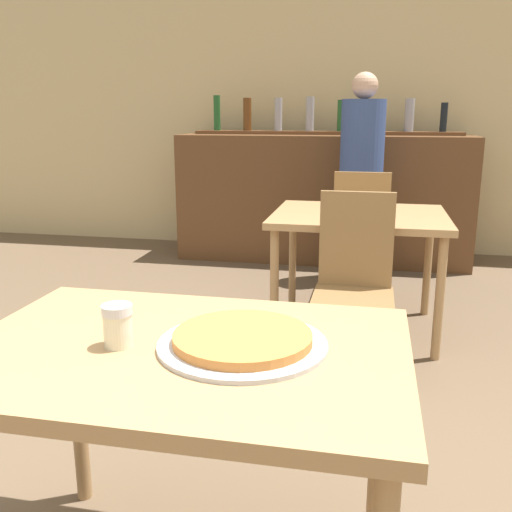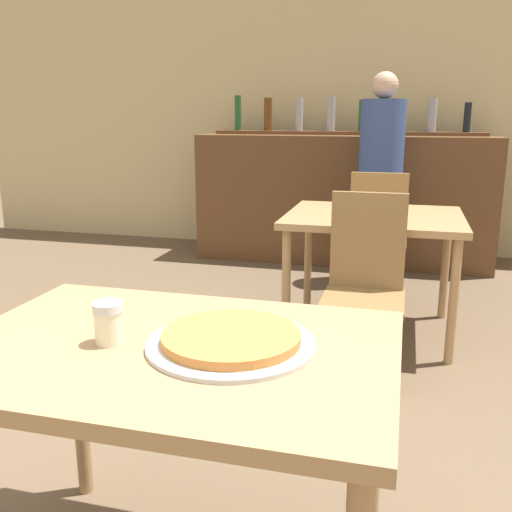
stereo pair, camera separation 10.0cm
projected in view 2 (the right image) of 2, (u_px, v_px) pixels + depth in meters
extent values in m
cube|color=#D1B784|center=(352.00, 104.00, 5.40)|extent=(8.00, 0.05, 2.80)
cube|color=#A87F51|center=(173.00, 351.00, 1.44)|extent=(1.12, 0.78, 0.04)
cylinder|color=#A87F51|center=(79.00, 400.00, 1.97)|extent=(0.05, 0.05, 0.72)
cylinder|color=#A87F51|center=(374.00, 442.00, 1.72)|extent=(0.05, 0.05, 0.72)
cube|color=#A87F51|center=(374.00, 218.00, 3.38)|extent=(1.02, 0.86, 0.04)
cylinder|color=#A87F51|center=(286.00, 289.00, 3.24)|extent=(0.05, 0.05, 0.70)
cylinder|color=#A87F51|center=(453.00, 302.00, 3.02)|extent=(0.05, 0.05, 0.70)
cylinder|color=#A87F51|center=(308.00, 258.00, 3.93)|extent=(0.05, 0.05, 0.70)
cylinder|color=#A87F51|center=(445.00, 267.00, 3.71)|extent=(0.05, 0.05, 0.70)
cube|color=brown|center=(342.00, 199.00, 5.13)|extent=(2.60, 0.56, 1.13)
cube|color=brown|center=(346.00, 133.00, 5.12)|extent=(2.39, 0.24, 0.03)
cylinder|color=#1E5123|center=(238.00, 113.00, 5.33)|extent=(0.06, 0.06, 0.32)
cylinder|color=#5B3314|center=(268.00, 114.00, 5.26)|extent=(0.08, 0.08, 0.29)
cylinder|color=#9999A3|center=(299.00, 114.00, 5.19)|extent=(0.07, 0.07, 0.29)
cylinder|color=#9999A3|center=(331.00, 114.00, 5.12)|extent=(0.07, 0.07, 0.30)
cylinder|color=#1E5123|center=(364.00, 116.00, 5.05)|extent=(0.09, 0.09, 0.27)
cylinder|color=black|center=(397.00, 118.00, 4.98)|extent=(0.09, 0.09, 0.23)
cylinder|color=#9999A3|center=(432.00, 115.00, 4.91)|extent=(0.08, 0.08, 0.28)
cylinder|color=black|center=(467.00, 117.00, 4.84)|extent=(0.06, 0.06, 0.25)
cube|color=olive|center=(363.00, 301.00, 2.82)|extent=(0.40, 0.40, 0.04)
cube|color=olive|center=(368.00, 241.00, 2.93)|extent=(0.38, 0.04, 0.50)
cylinder|color=olive|center=(322.00, 352.00, 2.76)|extent=(0.03, 0.03, 0.40)
cylinder|color=olive|center=(395.00, 359.00, 2.67)|extent=(0.03, 0.03, 0.40)
cylinder|color=olive|center=(332.00, 327.00, 3.07)|extent=(0.03, 0.03, 0.40)
cylinder|color=olive|center=(396.00, 333.00, 2.99)|extent=(0.03, 0.03, 0.40)
cube|color=olive|center=(378.00, 242.00, 4.10)|extent=(0.40, 0.40, 0.04)
cube|color=olive|center=(378.00, 210.00, 3.86)|extent=(0.38, 0.04, 0.50)
cylinder|color=olive|center=(400.00, 267.00, 4.27)|extent=(0.03, 0.03, 0.40)
cylinder|color=olive|center=(355.00, 264.00, 4.35)|extent=(0.03, 0.03, 0.40)
cylinder|color=olive|center=(400.00, 280.00, 3.95)|extent=(0.03, 0.03, 0.40)
cylinder|color=olive|center=(350.00, 276.00, 4.03)|extent=(0.03, 0.03, 0.40)
cylinder|color=#B7B7BC|center=(231.00, 344.00, 1.42)|extent=(0.43, 0.43, 0.01)
cylinder|color=#CC7A38|center=(231.00, 337.00, 1.42)|extent=(0.35, 0.35, 0.02)
cylinder|color=beige|center=(109.00, 327.00, 1.43)|extent=(0.07, 0.07, 0.08)
cylinder|color=silver|center=(107.00, 307.00, 1.42)|extent=(0.08, 0.08, 0.02)
cube|color=#2D2D38|center=(377.00, 233.00, 4.55)|extent=(0.32, 0.18, 0.78)
cylinder|color=#33477F|center=(382.00, 143.00, 4.37)|extent=(0.34, 0.34, 0.65)
sphere|color=tan|center=(385.00, 85.00, 4.27)|extent=(0.20, 0.20, 0.20)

